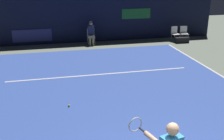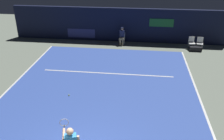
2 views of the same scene
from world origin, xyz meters
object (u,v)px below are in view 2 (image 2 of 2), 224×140
courtside_chair_far (192,42)px  line_judge_on_chair (122,36)px  equipment_bag (196,49)px  tennis_ball (69,95)px  courtside_chair_near (200,43)px

courtside_chair_far → line_judge_on_chair: bearing=176.5°
line_judge_on_chair → equipment_bag: line_judge_on_chair is taller
tennis_ball → equipment_bag: size_ratio=0.08×
courtside_chair_near → tennis_ball: bearing=-135.8°
tennis_ball → equipment_bag: bearing=43.8°
equipment_bag → courtside_chair_near: bearing=52.9°
line_judge_on_chair → tennis_ball: (-1.94, -7.73, -0.64)m
courtside_chair_far → tennis_ball: bearing=-133.5°
courtside_chair_near → tennis_ball: 10.63m
courtside_chair_near → courtside_chair_far: bearing=178.1°
tennis_ball → courtside_chair_far: bearing=46.5°
courtside_chair_near → line_judge_on_chair: bearing=176.7°
courtside_chair_near → courtside_chair_far: size_ratio=1.00×
courtside_chair_far → tennis_ball: 10.24m
tennis_ball → line_judge_on_chair: bearing=75.9°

